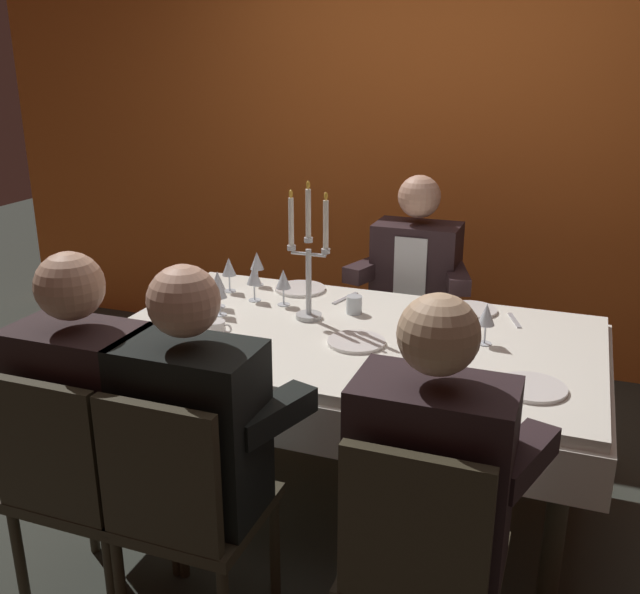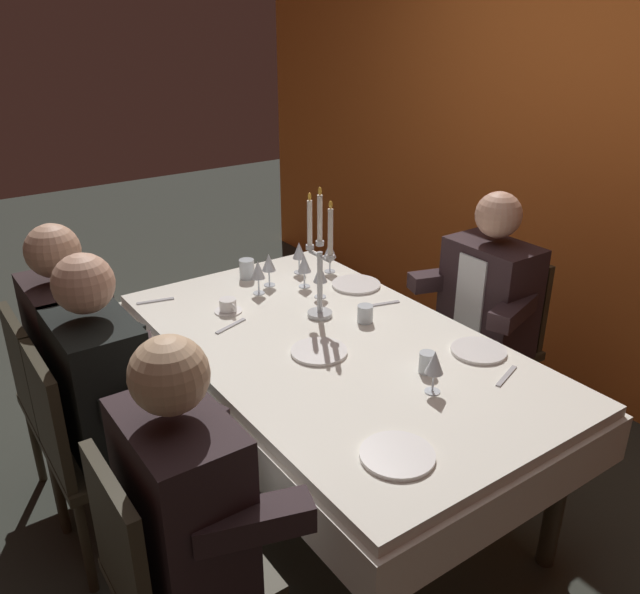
{
  "view_description": "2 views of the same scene",
  "coord_description": "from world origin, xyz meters",
  "px_view_note": "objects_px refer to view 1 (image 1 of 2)",
  "views": [
    {
      "loc": [
        0.8,
        -2.52,
        1.79
      ],
      "look_at": [
        -0.17,
        0.07,
        0.85
      ],
      "focal_mm": 40.02,
      "sensor_mm": 36.0,
      "label": 1
    },
    {
      "loc": [
        1.87,
        -1.38,
        1.99
      ],
      "look_at": [
        -0.21,
        0.08,
        0.84
      ],
      "focal_mm": 36.39,
      "sensor_mm": 36.0,
      "label": 2
    }
  ],
  "objects_px": {
    "dinner_plate_0": "(532,388)",
    "wine_glass_6": "(229,268)",
    "dinner_plate_1": "(471,310)",
    "wine_glass_1": "(257,262)",
    "dinner_plate_2": "(300,289)",
    "water_tumbler_1": "(459,324)",
    "wine_glass_5": "(218,290)",
    "coffee_cup_0": "(216,329)",
    "dinner_plate_3": "(356,342)",
    "wine_glass_3": "(218,282)",
    "dining_table": "(354,361)",
    "seated_diner_1": "(191,428)",
    "candelabra": "(309,264)",
    "wine_glass_4": "(254,276)",
    "wine_glass_2": "(486,316)",
    "wine_glass_0": "(283,280)",
    "seated_diner_0": "(83,406)",
    "seated_diner_3": "(430,475)",
    "water_tumbler_2": "(185,296)",
    "seated_diner_2": "(416,275)",
    "water_tumbler_0": "(354,305)"
  },
  "relations": [
    {
      "from": "wine_glass_2",
      "to": "seated_diner_1",
      "type": "distance_m",
      "value": 1.21
    },
    {
      "from": "dinner_plate_2",
      "to": "wine_glass_4",
      "type": "bearing_deg",
      "value": -122.92
    },
    {
      "from": "wine_glass_6",
      "to": "water_tumbler_2",
      "type": "distance_m",
      "value": 0.28
    },
    {
      "from": "dinner_plate_2",
      "to": "wine_glass_5",
      "type": "relative_size",
      "value": 1.45
    },
    {
      "from": "seated_diner_3",
      "to": "seated_diner_1",
      "type": "bearing_deg",
      "value": 180.0
    },
    {
      "from": "water_tumbler_0",
      "to": "seated_diner_2",
      "type": "bearing_deg",
      "value": 80.03
    },
    {
      "from": "dining_table",
      "to": "seated_diner_1",
      "type": "bearing_deg",
      "value": -104.4
    },
    {
      "from": "dinner_plate_2",
      "to": "water_tumbler_1",
      "type": "bearing_deg",
      "value": -19.83
    },
    {
      "from": "water_tumbler_1",
      "to": "seated_diner_1",
      "type": "relative_size",
      "value": 0.07
    },
    {
      "from": "candelabra",
      "to": "water_tumbler_1",
      "type": "bearing_deg",
      "value": 4.76
    },
    {
      "from": "dinner_plate_2",
      "to": "water_tumbler_1",
      "type": "xyz_separation_m",
      "value": [
        0.79,
        -0.29,
        0.03
      ]
    },
    {
      "from": "dinner_plate_3",
      "to": "wine_glass_3",
      "type": "xyz_separation_m",
      "value": [
        -0.7,
        0.19,
        0.11
      ]
    },
    {
      "from": "wine_glass_2",
      "to": "wine_glass_6",
      "type": "relative_size",
      "value": 1.0
    },
    {
      "from": "coffee_cup_0",
      "to": "wine_glass_4",
      "type": "bearing_deg",
      "value": 95.45
    },
    {
      "from": "dinner_plate_0",
      "to": "seated_diner_1",
      "type": "distance_m",
      "value": 1.12
    },
    {
      "from": "dinner_plate_2",
      "to": "wine_glass_0",
      "type": "bearing_deg",
      "value": -87.56
    },
    {
      "from": "candelabra",
      "to": "seated_diner_0",
      "type": "height_order",
      "value": "candelabra"
    },
    {
      "from": "dinner_plate_0",
      "to": "wine_glass_0",
      "type": "xyz_separation_m",
      "value": [
        -1.1,
        0.49,
        0.11
      ]
    },
    {
      "from": "wine_glass_5",
      "to": "seated_diner_3",
      "type": "height_order",
      "value": "seated_diner_3"
    },
    {
      "from": "wine_glass_5",
      "to": "coffee_cup_0",
      "type": "relative_size",
      "value": 1.24
    },
    {
      "from": "wine_glass_0",
      "to": "wine_glass_5",
      "type": "relative_size",
      "value": 1.0
    },
    {
      "from": "water_tumbler_0",
      "to": "seated_diner_2",
      "type": "relative_size",
      "value": 0.06
    },
    {
      "from": "dinner_plate_1",
      "to": "wine_glass_2",
      "type": "xyz_separation_m",
      "value": [
        0.1,
        -0.35,
        0.11
      ]
    },
    {
      "from": "candelabra",
      "to": "dinner_plate_2",
      "type": "height_order",
      "value": "candelabra"
    },
    {
      "from": "coffee_cup_0",
      "to": "wine_glass_1",
      "type": "bearing_deg",
      "value": 101.11
    },
    {
      "from": "candelabra",
      "to": "dining_table",
      "type": "bearing_deg",
      "value": -22.52
    },
    {
      "from": "dinner_plate_1",
      "to": "seated_diner_2",
      "type": "height_order",
      "value": "seated_diner_2"
    },
    {
      "from": "wine_glass_4",
      "to": "coffee_cup_0",
      "type": "xyz_separation_m",
      "value": [
        0.04,
        -0.44,
        -0.09
      ]
    },
    {
      "from": "dinner_plate_2",
      "to": "seated_diner_3",
      "type": "bearing_deg",
      "value": -55.62
    },
    {
      "from": "dinner_plate_2",
      "to": "wine_glass_4",
      "type": "xyz_separation_m",
      "value": [
        -0.14,
        -0.21,
        0.11
      ]
    },
    {
      "from": "dinner_plate_1",
      "to": "wine_glass_1",
      "type": "height_order",
      "value": "wine_glass_1"
    },
    {
      "from": "wine_glass_3",
      "to": "wine_glass_6",
      "type": "height_order",
      "value": "same"
    },
    {
      "from": "wine_glass_3",
      "to": "coffee_cup_0",
      "type": "relative_size",
      "value": 1.24
    },
    {
      "from": "water_tumbler_1",
      "to": "seated_diner_3",
      "type": "height_order",
      "value": "seated_diner_3"
    },
    {
      "from": "candelabra",
      "to": "seated_diner_1",
      "type": "xyz_separation_m",
      "value": [
        0.0,
        -0.98,
        -0.24
      ]
    },
    {
      "from": "dinner_plate_3",
      "to": "seated_diner_3",
      "type": "distance_m",
      "value": 0.91
    },
    {
      "from": "dinner_plate_0",
      "to": "wine_glass_1",
      "type": "bearing_deg",
      "value": 152.0
    },
    {
      "from": "candelabra",
      "to": "wine_glass_3",
      "type": "distance_m",
      "value": 0.44
    },
    {
      "from": "water_tumbler_2",
      "to": "seated_diner_2",
      "type": "height_order",
      "value": "seated_diner_2"
    },
    {
      "from": "candelabra",
      "to": "water_tumbler_2",
      "type": "height_order",
      "value": "candelabra"
    },
    {
      "from": "dinner_plate_0",
      "to": "seated_diner_0",
      "type": "bearing_deg",
      "value": -155.16
    },
    {
      "from": "wine_glass_3",
      "to": "water_tumbler_2",
      "type": "relative_size",
      "value": 1.65
    },
    {
      "from": "seated_diner_0",
      "to": "seated_diner_3",
      "type": "xyz_separation_m",
      "value": [
        1.12,
        0.0,
        0.0
      ]
    },
    {
      "from": "seated_diner_0",
      "to": "seated_diner_3",
      "type": "height_order",
      "value": "same"
    },
    {
      "from": "seated_diner_0",
      "to": "seated_diner_2",
      "type": "xyz_separation_m",
      "value": [
        0.66,
        1.77,
        0.0
      ]
    },
    {
      "from": "dinner_plate_3",
      "to": "seated_diner_2",
      "type": "bearing_deg",
      "value": 89.78
    },
    {
      "from": "wine_glass_6",
      "to": "coffee_cup_0",
      "type": "bearing_deg",
      "value": -68.06
    },
    {
      "from": "dining_table",
      "to": "wine_glass_2",
      "type": "distance_m",
      "value": 0.56
    },
    {
      "from": "dinner_plate_0",
      "to": "wine_glass_6",
      "type": "bearing_deg",
      "value": 157.88
    },
    {
      "from": "dinner_plate_3",
      "to": "wine_glass_2",
      "type": "relative_size",
      "value": 1.37
    }
  ]
}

